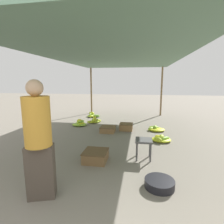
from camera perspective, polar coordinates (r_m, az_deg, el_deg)
name	(u,v)px	position (r m, az deg, el deg)	size (l,w,h in m)	color
canopy_post_back_left	(91,91)	(8.79, -6.79, 6.85)	(0.08, 0.08, 2.25)	olive
canopy_post_back_right	(161,92)	(8.50, 15.85, 6.43)	(0.08, 0.08, 2.25)	olive
canopy_tarp	(115,57)	(5.15, 0.99, 17.50)	(3.78, 7.16, 0.04)	#567A60
vendor_foreground	(39,139)	(2.53, -22.87, -8.17)	(0.43, 0.43, 1.62)	#4C4238
stool	(144,143)	(3.72, 10.32, -10.00)	(0.34, 0.34, 0.42)	#4C4C4C
basin_black	(159,183)	(2.96, 15.23, -21.58)	(0.45, 0.45, 0.12)	black
banana_pile_left_0	(95,121)	(6.82, -5.61, -2.81)	(0.52, 0.45, 0.28)	#C6D329
banana_pile_left_1	(80,123)	(6.48, -10.40, -3.65)	(0.52, 0.48, 0.25)	#88BB34
banana_pile_left_2	(93,115)	(7.96, -6.35, -1.08)	(0.60, 0.56, 0.22)	yellow
banana_pile_right_0	(155,129)	(5.92, 13.91, -5.31)	(0.58, 0.54, 0.17)	#8FBD33
banana_pile_right_1	(161,139)	(4.92, 15.73, -8.44)	(0.52, 0.50, 0.19)	#80B835
crate_near	(126,127)	(5.84, 4.64, -4.82)	(0.43, 0.43, 0.21)	olive
crate_mid	(96,156)	(3.65, -5.39, -14.12)	(0.48, 0.48, 0.22)	brown
crate_far	(108,129)	(5.59, -1.39, -5.65)	(0.46, 0.46, 0.18)	olive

